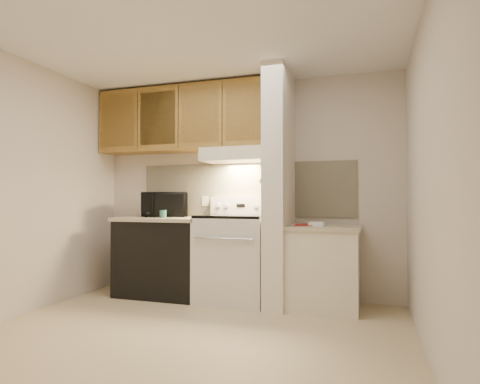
% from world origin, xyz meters
% --- Properties ---
extents(floor, '(3.60, 3.60, 0.00)m').
position_xyz_m(floor, '(0.00, 0.00, 0.00)').
color(floor, '#CCB88C').
rests_on(floor, ground).
extents(ceiling, '(3.60, 3.60, 0.00)m').
position_xyz_m(ceiling, '(0.00, 0.00, 2.50)').
color(ceiling, white).
rests_on(ceiling, wall_back).
extents(wall_back, '(3.60, 2.50, 0.02)m').
position_xyz_m(wall_back, '(0.00, 1.50, 1.25)').
color(wall_back, beige).
rests_on(wall_back, floor).
extents(wall_left, '(0.02, 3.00, 2.50)m').
position_xyz_m(wall_left, '(-1.80, 0.00, 1.25)').
color(wall_left, beige).
rests_on(wall_left, floor).
extents(wall_right, '(0.02, 3.00, 2.50)m').
position_xyz_m(wall_right, '(1.80, 0.00, 1.25)').
color(wall_right, beige).
rests_on(wall_right, floor).
extents(backsplash, '(2.60, 0.02, 0.63)m').
position_xyz_m(backsplash, '(0.00, 1.49, 1.24)').
color(backsplash, beige).
rests_on(backsplash, wall_back).
extents(range_body, '(0.76, 0.65, 0.92)m').
position_xyz_m(range_body, '(0.00, 1.16, 0.46)').
color(range_body, silver).
rests_on(range_body, floor).
extents(oven_window, '(0.50, 0.01, 0.30)m').
position_xyz_m(oven_window, '(0.00, 0.84, 0.50)').
color(oven_window, black).
rests_on(oven_window, range_body).
extents(oven_handle, '(0.65, 0.02, 0.02)m').
position_xyz_m(oven_handle, '(0.00, 0.80, 0.72)').
color(oven_handle, silver).
rests_on(oven_handle, range_body).
extents(cooktop, '(0.74, 0.64, 0.03)m').
position_xyz_m(cooktop, '(0.00, 1.16, 0.94)').
color(cooktop, black).
rests_on(cooktop, range_body).
extents(range_backguard, '(0.76, 0.08, 0.20)m').
position_xyz_m(range_backguard, '(0.00, 1.44, 1.05)').
color(range_backguard, silver).
rests_on(range_backguard, range_body).
extents(range_display, '(0.10, 0.01, 0.04)m').
position_xyz_m(range_display, '(0.00, 1.40, 1.05)').
color(range_display, black).
rests_on(range_display, range_backguard).
extents(range_knob_left_outer, '(0.05, 0.02, 0.05)m').
position_xyz_m(range_knob_left_outer, '(-0.28, 1.40, 1.05)').
color(range_knob_left_outer, silver).
rests_on(range_knob_left_outer, range_backguard).
extents(range_knob_left_inner, '(0.05, 0.02, 0.05)m').
position_xyz_m(range_knob_left_inner, '(-0.18, 1.40, 1.05)').
color(range_knob_left_inner, silver).
rests_on(range_knob_left_inner, range_backguard).
extents(range_knob_right_inner, '(0.05, 0.02, 0.05)m').
position_xyz_m(range_knob_right_inner, '(0.18, 1.40, 1.05)').
color(range_knob_right_inner, silver).
rests_on(range_knob_right_inner, range_backguard).
extents(range_knob_right_outer, '(0.05, 0.02, 0.05)m').
position_xyz_m(range_knob_right_outer, '(0.28, 1.40, 1.05)').
color(range_knob_right_outer, silver).
rests_on(range_knob_right_outer, range_backguard).
extents(dishwasher_front, '(1.00, 0.63, 0.87)m').
position_xyz_m(dishwasher_front, '(-0.88, 1.17, 0.43)').
color(dishwasher_front, black).
rests_on(dishwasher_front, floor).
extents(left_countertop, '(1.04, 0.67, 0.04)m').
position_xyz_m(left_countertop, '(-0.88, 1.17, 0.89)').
color(left_countertop, '#B7AB8C').
rests_on(left_countertop, dishwasher_front).
extents(spoon_rest, '(0.21, 0.11, 0.01)m').
position_xyz_m(spoon_rest, '(-0.48, 1.36, 0.92)').
color(spoon_rest, black).
rests_on(spoon_rest, left_countertop).
extents(teal_jar, '(0.09, 0.09, 0.09)m').
position_xyz_m(teal_jar, '(-0.83, 1.06, 0.95)').
color(teal_jar, '#296153').
rests_on(teal_jar, left_countertop).
extents(outlet, '(0.08, 0.01, 0.12)m').
position_xyz_m(outlet, '(-0.48, 1.48, 1.10)').
color(outlet, beige).
rests_on(outlet, backsplash).
extents(microwave, '(0.64, 0.55, 0.30)m').
position_xyz_m(microwave, '(-0.93, 1.31, 1.06)').
color(microwave, black).
rests_on(microwave, left_countertop).
extents(partition_pillar, '(0.22, 0.70, 2.50)m').
position_xyz_m(partition_pillar, '(0.51, 1.15, 1.25)').
color(partition_pillar, white).
rests_on(partition_pillar, floor).
extents(pillar_trim, '(0.01, 0.70, 0.04)m').
position_xyz_m(pillar_trim, '(0.39, 1.15, 1.30)').
color(pillar_trim, olive).
rests_on(pillar_trim, partition_pillar).
extents(knife_strip, '(0.02, 0.42, 0.04)m').
position_xyz_m(knife_strip, '(0.39, 1.10, 1.32)').
color(knife_strip, black).
rests_on(knife_strip, partition_pillar).
extents(knife_blade_a, '(0.01, 0.03, 0.16)m').
position_xyz_m(knife_blade_a, '(0.38, 0.94, 1.22)').
color(knife_blade_a, silver).
rests_on(knife_blade_a, knife_strip).
extents(knife_handle_a, '(0.02, 0.02, 0.10)m').
position_xyz_m(knife_handle_a, '(0.38, 0.95, 1.37)').
color(knife_handle_a, black).
rests_on(knife_handle_a, knife_strip).
extents(knife_blade_b, '(0.01, 0.04, 0.18)m').
position_xyz_m(knife_blade_b, '(0.38, 1.02, 1.21)').
color(knife_blade_b, silver).
rests_on(knife_blade_b, knife_strip).
extents(knife_handle_b, '(0.02, 0.02, 0.10)m').
position_xyz_m(knife_handle_b, '(0.38, 1.01, 1.37)').
color(knife_handle_b, black).
rests_on(knife_handle_b, knife_strip).
extents(knife_blade_c, '(0.01, 0.04, 0.20)m').
position_xyz_m(knife_blade_c, '(0.38, 1.10, 1.20)').
color(knife_blade_c, silver).
rests_on(knife_blade_c, knife_strip).
extents(knife_handle_c, '(0.02, 0.02, 0.10)m').
position_xyz_m(knife_handle_c, '(0.38, 1.11, 1.37)').
color(knife_handle_c, black).
rests_on(knife_handle_c, knife_strip).
extents(knife_blade_d, '(0.01, 0.04, 0.16)m').
position_xyz_m(knife_blade_d, '(0.38, 1.19, 1.22)').
color(knife_blade_d, silver).
rests_on(knife_blade_d, knife_strip).
extents(knife_handle_d, '(0.02, 0.02, 0.10)m').
position_xyz_m(knife_handle_d, '(0.38, 1.18, 1.37)').
color(knife_handle_d, black).
rests_on(knife_handle_d, knife_strip).
extents(knife_blade_e, '(0.01, 0.04, 0.18)m').
position_xyz_m(knife_blade_e, '(0.38, 1.27, 1.21)').
color(knife_blade_e, silver).
rests_on(knife_blade_e, knife_strip).
extents(knife_handle_e, '(0.02, 0.02, 0.10)m').
position_xyz_m(knife_handle_e, '(0.38, 1.26, 1.37)').
color(knife_handle_e, black).
rests_on(knife_handle_e, knife_strip).
extents(oven_mitt, '(0.03, 0.09, 0.21)m').
position_xyz_m(oven_mitt, '(0.38, 1.32, 1.20)').
color(oven_mitt, gray).
rests_on(oven_mitt, partition_pillar).
extents(right_cab_base, '(0.70, 0.60, 0.81)m').
position_xyz_m(right_cab_base, '(0.97, 1.15, 0.40)').
color(right_cab_base, beige).
rests_on(right_cab_base, floor).
extents(right_countertop, '(0.74, 0.64, 0.04)m').
position_xyz_m(right_countertop, '(0.97, 1.15, 0.83)').
color(right_countertop, '#B7AB8C').
rests_on(right_countertop, right_cab_base).
extents(red_folder, '(0.22, 0.29, 0.01)m').
position_xyz_m(red_folder, '(0.79, 1.14, 0.85)').
color(red_folder, maroon).
rests_on(red_folder, right_countertop).
extents(white_box, '(0.17, 0.13, 0.04)m').
position_xyz_m(white_box, '(0.92, 1.05, 0.87)').
color(white_box, white).
rests_on(white_box, right_countertop).
extents(range_hood, '(0.78, 0.44, 0.15)m').
position_xyz_m(range_hood, '(0.00, 1.28, 1.62)').
color(range_hood, beige).
rests_on(range_hood, upper_cabinets).
extents(hood_lip, '(0.78, 0.04, 0.06)m').
position_xyz_m(hood_lip, '(0.00, 1.07, 1.58)').
color(hood_lip, beige).
rests_on(hood_lip, range_hood).
extents(upper_cabinets, '(2.18, 0.33, 0.77)m').
position_xyz_m(upper_cabinets, '(-0.69, 1.32, 2.08)').
color(upper_cabinets, olive).
rests_on(upper_cabinets, wall_back).
extents(cab_door_a, '(0.46, 0.01, 0.63)m').
position_xyz_m(cab_door_a, '(-1.51, 1.17, 2.08)').
color(cab_door_a, olive).
rests_on(cab_door_a, upper_cabinets).
extents(cab_gap_a, '(0.01, 0.01, 0.73)m').
position_xyz_m(cab_gap_a, '(-1.23, 1.16, 2.08)').
color(cab_gap_a, black).
rests_on(cab_gap_a, upper_cabinets).
extents(cab_door_b, '(0.46, 0.01, 0.63)m').
position_xyz_m(cab_door_b, '(-0.96, 1.17, 2.08)').
color(cab_door_b, olive).
rests_on(cab_door_b, upper_cabinets).
extents(cab_gap_b, '(0.01, 0.01, 0.73)m').
position_xyz_m(cab_gap_b, '(-0.69, 1.16, 2.08)').
color(cab_gap_b, black).
rests_on(cab_gap_b, upper_cabinets).
extents(cab_door_c, '(0.46, 0.01, 0.63)m').
position_xyz_m(cab_door_c, '(-0.42, 1.17, 2.08)').
color(cab_door_c, olive).
rests_on(cab_door_c, upper_cabinets).
extents(cab_gap_c, '(0.01, 0.01, 0.73)m').
position_xyz_m(cab_gap_c, '(-0.14, 1.16, 2.08)').
color(cab_gap_c, black).
rests_on(cab_gap_c, upper_cabinets).
extents(cab_door_d, '(0.46, 0.01, 0.63)m').
position_xyz_m(cab_door_d, '(0.13, 1.17, 2.08)').
color(cab_door_d, olive).
rests_on(cab_door_d, upper_cabinets).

